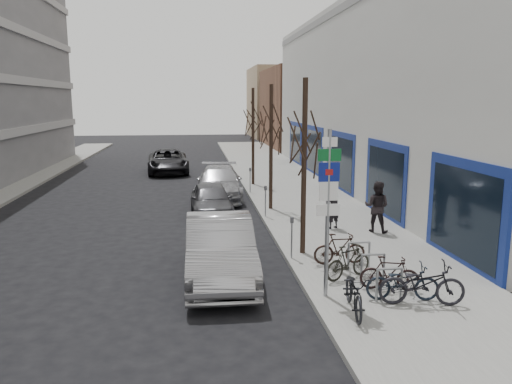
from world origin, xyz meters
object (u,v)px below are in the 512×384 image
object	(u,v)px
meter_back	(250,177)
bike_near_right	(390,273)
bike_rack	(373,265)
meter_mid	(265,198)
bike_far_curb	(422,280)
tree_near	(305,125)
tree_mid	(271,118)
highway_sign_pole	(328,203)
pedestrian_far	(377,206)
pedestrian_near	(333,208)
tree_far	(253,114)
bike_near_left	(354,289)
bike_far_inner	(340,248)
parked_car_mid	(211,200)
lane_car	(168,161)
parked_car_front	(220,249)
bike_mid_curb	(403,279)
meter_front	(292,233)
parked_car_back	(219,183)
bike_mid_inner	(348,261)

from	to	relation	value
meter_back	bike_near_right	distance (m)	13.98
bike_rack	meter_mid	world-z (taller)	meter_mid
meter_back	bike_far_curb	world-z (taller)	meter_back
tree_near	tree_mid	bearing A→B (deg)	90.00
highway_sign_pole	tree_near	xyz separation A→B (m)	(0.20, 3.51, 1.65)
bike_rack	meter_back	distance (m)	13.50
pedestrian_far	pedestrian_near	bearing A→B (deg)	8.85
tree_far	bike_near_left	bearing A→B (deg)	-89.41
bike_far_curb	pedestrian_near	world-z (taller)	pedestrian_near
bike_rack	bike_far_inner	bearing A→B (deg)	102.80
highway_sign_pole	parked_car_mid	distance (m)	9.93
bike_far_curb	lane_car	world-z (taller)	lane_car
parked_car_front	pedestrian_far	world-z (taller)	pedestrian_far
bike_near_left	bike_mid_curb	size ratio (longest dim) A/B	1.06
bike_rack	parked_car_mid	xyz separation A→B (m)	(-3.82, 8.86, 0.05)
tree_far	lane_car	distance (m)	8.62
tree_near	tree_mid	world-z (taller)	same
parked_car_front	meter_mid	bearing A→B (deg)	71.92
meter_front	parked_car_mid	distance (m)	6.82
meter_front	bike_far_curb	distance (m)	4.46
pedestrian_near	bike_near_right	bearing A→B (deg)	60.09
meter_back	parked_car_mid	bearing A→B (deg)	-115.55
bike_far_inner	parked_car_back	xyz separation A→B (m)	(-2.89, 11.00, 0.17)
bike_far_curb	parked_car_mid	size ratio (longest dim) A/B	0.48
bike_far_inner	pedestrian_far	xyz separation A→B (m)	(2.36, 3.36, 0.47)
tree_far	lane_car	xyz separation A→B (m)	(-5.04, 6.16, -3.32)
meter_back	parked_car_front	distance (m)	12.27
parked_car_mid	meter_mid	bearing A→B (deg)	-26.34
bike_rack	bike_far_curb	distance (m)	1.56
tree_mid	parked_car_mid	distance (m)	4.33
meter_front	parked_car_front	world-z (taller)	parked_car_front
bike_rack	bike_mid_curb	bearing A→B (deg)	-72.82
bike_rack	meter_back	xyz separation A→B (m)	(-1.65, 13.40, 0.26)
bike_mid_inner	bike_near_left	bearing A→B (deg)	139.41
tree_near	meter_front	world-z (taller)	tree_near
bike_far_curb	tree_far	bearing A→B (deg)	16.73
pedestrian_far	bike_mid_inner	bearing A→B (deg)	94.40
bike_near_right	bike_far_curb	size ratio (longest dim) A/B	0.75
bike_mid_curb	tree_far	bearing A→B (deg)	14.25
tree_mid	bike_far_curb	bearing A→B (deg)	-80.24
highway_sign_pole	bike_rack	xyz separation A→B (m)	(1.40, 0.61, -1.80)
bike_rack	pedestrian_near	xyz separation A→B (m)	(0.55, 5.68, 0.25)
meter_mid	parked_car_front	size ratio (longest dim) A/B	0.25
pedestrian_near	bike_rack	bearing A→B (deg)	57.10
bike_far_curb	bike_mid_inner	bearing A→B (deg)	41.62
bike_near_left	bike_near_right	size ratio (longest dim) A/B	1.24
meter_mid	meter_back	world-z (taller)	same
bike_near_left	bike_rack	bearing A→B (deg)	65.59
parked_car_mid	meter_back	bearing A→B (deg)	61.92
bike_mid_inner	parked_car_back	size ratio (longest dim) A/B	0.29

